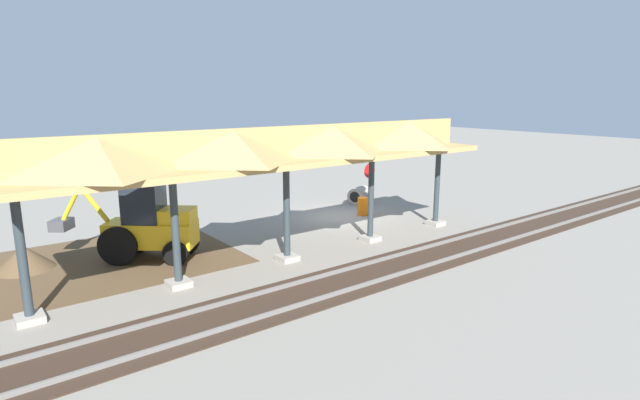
{
  "coord_description": "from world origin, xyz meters",
  "views": [
    {
      "loc": [
        15.53,
        18.5,
        6.01
      ],
      "look_at": [
        2.99,
        2.17,
        1.6
      ],
      "focal_mm": 28.0,
      "sensor_mm": 36.0,
      "label": 1
    }
  ],
  "objects": [
    {
      "name": "ground_plane",
      "position": [
        0.0,
        0.0,
        0.0
      ],
      "size": [
        120.0,
        120.0,
        0.0
      ],
      "primitive_type": "plane",
      "color": "gray"
    },
    {
      "name": "dirt_work_zone",
      "position": [
        11.67,
        -0.08,
        0.0
      ],
      "size": [
        9.94,
        7.0,
        0.01
      ],
      "primitive_type": "cube",
      "color": "brown",
      "rests_on": "ground"
    },
    {
      "name": "platform_canopy",
      "position": [
        5.85,
        3.92,
        4.18
      ],
      "size": [
        17.8,
        3.2,
        4.9
      ],
      "color": "#9E998E",
      "rests_on": "ground"
    },
    {
      "name": "rail_tracks",
      "position": [
        0.0,
        6.87,
        0.03
      ],
      "size": [
        60.0,
        2.58,
        0.15
      ],
      "color": "slate",
      "rests_on": "ground"
    },
    {
      "name": "stop_sign",
      "position": [
        -2.08,
        -0.22,
        1.78
      ],
      "size": [
        0.76,
        0.07,
        2.47
      ],
      "color": "gray",
      "rests_on": "ground"
    },
    {
      "name": "backhoe",
      "position": [
        9.81,
        0.63,
        1.26
      ],
      "size": [
        4.75,
        4.26,
        2.82
      ],
      "color": "yellow",
      "rests_on": "ground"
    },
    {
      "name": "dirt_mound",
      "position": [
        13.64,
        -0.89,
        0.0
      ],
      "size": [
        3.91,
        3.91,
        1.71
      ],
      "primitive_type": "cone",
      "color": "brown",
      "rests_on": "ground"
    },
    {
      "name": "concrete_pipe",
      "position": [
        -2.85,
        -1.82,
        0.45
      ],
      "size": [
        1.55,
        1.37,
        0.91
      ],
      "color": "#9E9384",
      "rests_on": "ground"
    },
    {
      "name": "traffic_barrel",
      "position": [
        -1.08,
        0.44,
        0.45
      ],
      "size": [
        0.56,
        0.56,
        0.9
      ],
      "primitive_type": "cylinder",
      "color": "orange",
      "rests_on": "ground"
    }
  ]
}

